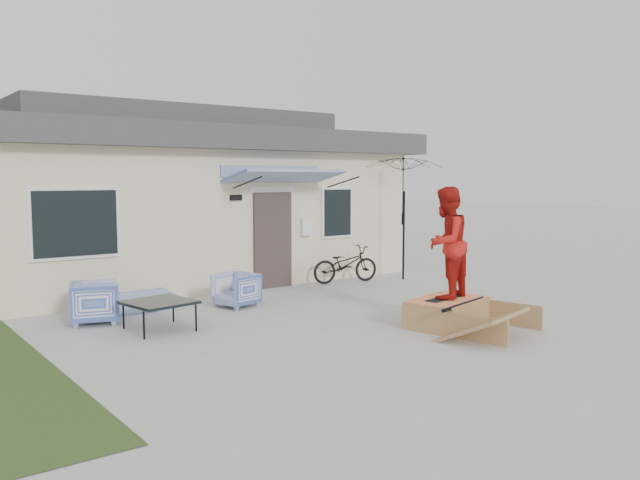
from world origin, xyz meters
TOP-DOWN VIEW (x-y plane):
  - ground at (0.00, 0.00)m, footprint 90.00×90.00m
  - house at (0.00, 7.99)m, footprint 10.80×8.49m
  - loveseat at (-2.42, 3.79)m, footprint 1.43×0.43m
  - armchair_left at (-3.27, 3.27)m, footprint 0.91×0.94m
  - armchair_right at (-0.72, 3.07)m, footprint 0.79×0.82m
  - coffee_table at (-2.62, 2.16)m, footprint 1.10×1.10m
  - bicycle at (2.71, 4.03)m, footprint 1.70×0.88m
  - patio_umbrella at (4.13, 3.59)m, footprint 2.07×1.95m
  - skate_ramp at (1.26, -0.39)m, footprint 1.71×2.03m
  - skateboard at (1.25, -0.35)m, footprint 0.89×0.37m
  - skater at (1.25, -0.35)m, footprint 1.05×0.91m

SIDE VIEW (x-z plane):
  - ground at x=0.00m, z-range 0.00..0.00m
  - skate_ramp at x=1.26m, z-range 0.00..0.44m
  - coffee_table at x=-2.62m, z-range 0.00..0.47m
  - loveseat at x=-2.42m, z-range 0.00..0.56m
  - armchair_right at x=-0.72m, z-range 0.00..0.71m
  - armchair_left at x=-3.27m, z-range 0.00..0.78m
  - skateboard at x=1.25m, z-range 0.44..0.50m
  - bicycle at x=2.71m, z-range 0.00..1.04m
  - skater at x=1.25m, z-range 0.50..2.31m
  - patio_umbrella at x=4.13m, z-range 0.65..2.85m
  - house at x=0.00m, z-range -0.11..3.99m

